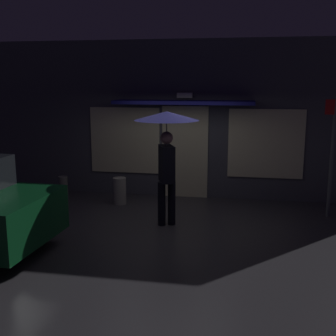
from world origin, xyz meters
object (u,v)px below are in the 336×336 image
(person_with_umbrella, at_px, (167,136))
(sidewalk_bollard, at_px, (120,191))
(sidewalk_bollard_2, at_px, (63,187))
(street_sign_post, at_px, (332,149))

(person_with_umbrella, xyz_separation_m, sidewalk_bollard, (-1.32, 1.25, -1.45))
(person_with_umbrella, height_order, sidewalk_bollard_2, person_with_umbrella)
(street_sign_post, relative_size, sidewalk_bollard, 4.10)
(person_with_umbrella, height_order, sidewalk_bollard, person_with_umbrella)
(person_with_umbrella, bearing_deg, sidewalk_bollard_2, -140.51)
(sidewalk_bollard, bearing_deg, sidewalk_bollard_2, 169.79)
(sidewalk_bollard, bearing_deg, street_sign_post, -1.64)
(person_with_umbrella, distance_m, street_sign_post, 3.42)
(street_sign_post, height_order, sidewalk_bollard, street_sign_post)
(person_with_umbrella, height_order, street_sign_post, street_sign_post)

